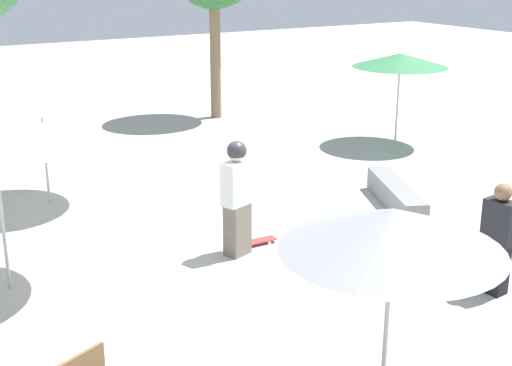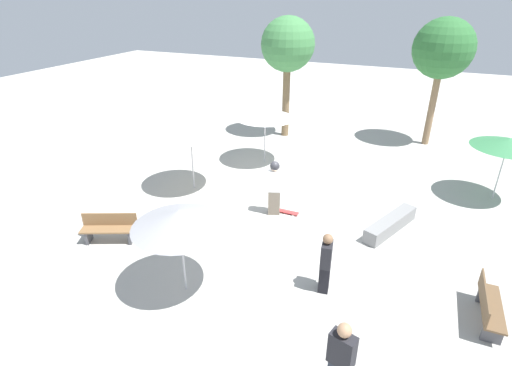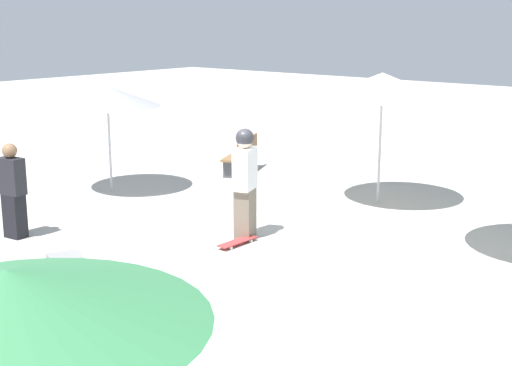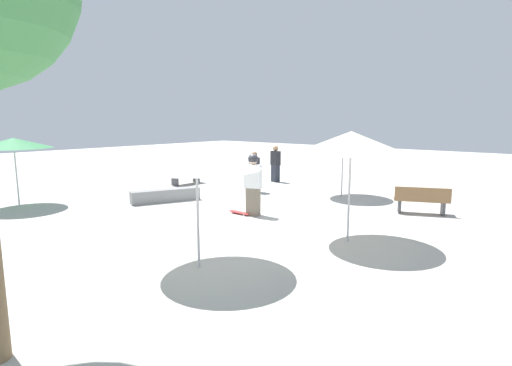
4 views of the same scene
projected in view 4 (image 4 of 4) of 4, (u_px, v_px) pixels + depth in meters
ground_plane at (239, 211)px, 12.67m from camera, size 60.00×60.00×0.00m
skater_main at (253, 182)px, 11.94m from camera, size 0.43×0.56×1.87m
skateboard at (240, 212)px, 12.21m from camera, size 0.21×0.80×0.07m
concrete_ledge at (166, 195)px, 14.05m from camera, size 2.37×1.35×0.45m
bench_near at (187, 175)px, 17.83m from camera, size 1.61×0.46×0.85m
bench_far at (422, 200)px, 12.18m from camera, size 1.05×1.64×0.85m
shade_umbrella_green at (13, 143)px, 12.97m from camera, size 2.33×2.33×2.28m
shade_umbrella_white at (197, 159)px, 7.51m from camera, size 2.46×2.46×2.33m
shade_umbrella_grey at (343, 142)px, 14.65m from camera, size 2.24×2.24×2.26m
shade_umbrella_cream at (351, 142)px, 9.12m from camera, size 2.48×2.48×2.61m
bystander_watching at (254, 172)px, 15.82m from camera, size 0.47×0.30×1.62m
bystander_far at (275, 164)px, 18.43m from camera, size 0.37×0.51×1.69m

